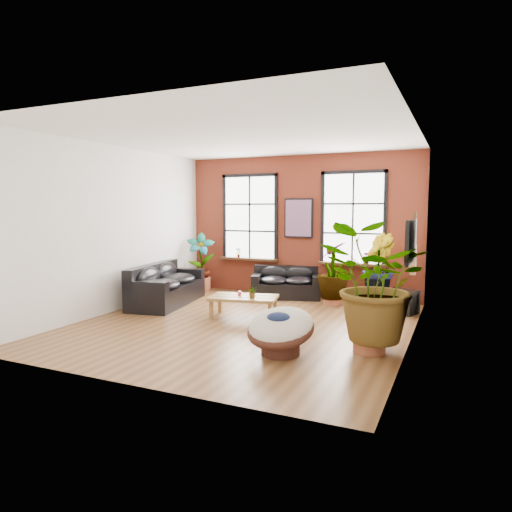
{
  "coord_description": "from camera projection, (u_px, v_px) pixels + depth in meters",
  "views": [
    {
      "loc": [
        3.69,
        -7.61,
        2.2
      ],
      "look_at": [
        0.0,
        0.6,
        1.25
      ],
      "focal_mm": 32.0,
      "sensor_mm": 36.0,
      "label": 1
    }
  ],
  "objects": [
    {
      "name": "papasan_chair",
      "position": [
        281.0,
        329.0,
        6.83
      ],
      "size": [
        1.11,
        1.12,
        0.76
      ],
      "rotation": [
        0.0,
        0.0,
        -0.09
      ],
      "color": "#432118",
      "rests_on": "ground"
    },
    {
      "name": "sofa_left",
      "position": [
        165.0,
        286.0,
        10.49
      ],
      "size": [
        1.36,
        2.44,
        0.91
      ],
      "rotation": [
        0.0,
        0.0,
        1.75
      ],
      "color": "black",
      "rests_on": "ground"
    },
    {
      "name": "pot_mid",
      "position": [
        333.0,
        297.0,
        10.43
      ],
      "size": [
        0.54,
        0.54,
        0.33
      ],
      "rotation": [
        0.0,
        0.0,
        -0.24
      ],
      "color": "#A35435",
      "rests_on": "ground"
    },
    {
      "name": "floor_plant_mid",
      "position": [
        333.0,
        270.0,
        10.36
      ],
      "size": [
        0.79,
        0.79,
        1.3
      ],
      "primitive_type": "imported",
      "rotation": [
        0.0,
        0.0,
        4.8
      ],
      "color": "#2A4E14",
      "rests_on": "ground"
    },
    {
      "name": "floor_plant_back_right",
      "position": [
        377.0,
        267.0,
        10.09
      ],
      "size": [
        0.91,
        1.0,
        1.5
      ],
      "primitive_type": "imported",
      "rotation": [
        0.0,
        0.0,
        1.92
      ],
      "color": "#2A4E14",
      "rests_on": "ground"
    },
    {
      "name": "poster",
      "position": [
        299.0,
        218.0,
        11.32
      ],
      "size": [
        0.74,
        0.06,
        0.98
      ],
      "color": "black",
      "rests_on": "room"
    },
    {
      "name": "pot_back_right",
      "position": [
        377.0,
        298.0,
        10.18
      ],
      "size": [
        0.62,
        0.62,
        0.37
      ],
      "rotation": [
        0.0,
        0.0,
        -0.24
      ],
      "color": "#A35435",
      "rests_on": "ground"
    },
    {
      "name": "sill_plant_right",
      "position": [
        366.0,
        258.0,
        10.68
      ],
      "size": [
        0.19,
        0.19,
        0.27
      ],
      "primitive_type": "imported",
      "rotation": [
        0.0,
        0.0,
        3.49
      ],
      "color": "#2A4E14",
      "rests_on": "room"
    },
    {
      "name": "media_box",
      "position": [
        402.0,
        301.0,
        9.57
      ],
      "size": [
        0.72,
        0.66,
        0.49
      ],
      "rotation": [
        0.0,
        0.0,
        -0.34
      ],
      "color": "black",
      "rests_on": "ground"
    },
    {
      "name": "room",
      "position": [
        246.0,
        232.0,
        8.59
      ],
      "size": [
        6.04,
        6.54,
        3.54
      ],
      "color": "brown",
      "rests_on": "ground"
    },
    {
      "name": "pot_right_wall",
      "position": [
        369.0,
        340.0,
        6.97
      ],
      "size": [
        0.52,
        0.52,
        0.36
      ],
      "rotation": [
        0.0,
        0.0,
        -0.07
      ],
      "color": "#A35435",
      "rests_on": "ground"
    },
    {
      "name": "floor_plant_back_left",
      "position": [
        201.0,
        260.0,
        11.97
      ],
      "size": [
        0.88,
        0.78,
        1.4
      ],
      "primitive_type": "imported",
      "rotation": [
        0.0,
        0.0,
        0.46
      ],
      "color": "#2A4E14",
      "rests_on": "ground"
    },
    {
      "name": "table_plant",
      "position": [
        253.0,
        292.0,
        8.99
      ],
      "size": [
        0.26,
        0.24,
        0.23
      ],
      "primitive_type": "imported",
      "rotation": [
        0.0,
        0.0,
        0.32
      ],
      "color": "#2A4E14",
      "rests_on": "coffee_table"
    },
    {
      "name": "sofa_back",
      "position": [
        286.0,
        283.0,
        11.26
      ],
      "size": [
        1.82,
        1.26,
        0.76
      ],
      "rotation": [
        0.0,
        0.0,
        0.3
      ],
      "color": "black",
      "rests_on": "ground"
    },
    {
      "name": "coffee_table",
      "position": [
        244.0,
        299.0,
        9.2
      ],
      "size": [
        1.47,
        1.03,
        0.51
      ],
      "rotation": [
        0.0,
        0.0,
        0.22
      ],
      "color": "brown",
      "rests_on": "ground"
    },
    {
      "name": "sill_plant_left",
      "position": [
        238.0,
        252.0,
        12.04
      ],
      "size": [
        0.17,
        0.17,
        0.27
      ],
      "primitive_type": "imported",
      "rotation": [
        0.0,
        0.0,
        0.79
      ],
      "color": "#2A4E14",
      "rests_on": "room"
    },
    {
      "name": "tv_wall_unit",
      "position": [
        412.0,
        246.0,
        7.82
      ],
      "size": [
        0.13,
        1.86,
        1.2
      ],
      "color": "black",
      "rests_on": "room"
    },
    {
      "name": "floor_plant_right_wall",
      "position": [
        370.0,
        283.0,
        6.9
      ],
      "size": [
        1.77,
        1.57,
        1.82
      ],
      "primitive_type": "imported",
      "rotation": [
        0.0,
        0.0,
        3.24
      ],
      "color": "#2A4E14",
      "rests_on": "ground"
    },
    {
      "name": "pot_back_left",
      "position": [
        201.0,
        284.0,
        12.08
      ],
      "size": [
        0.67,
        0.67,
        0.38
      ],
      "rotation": [
        0.0,
        0.0,
        0.35
      ],
      "color": "#A35435",
      "rests_on": "ground"
    }
  ]
}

